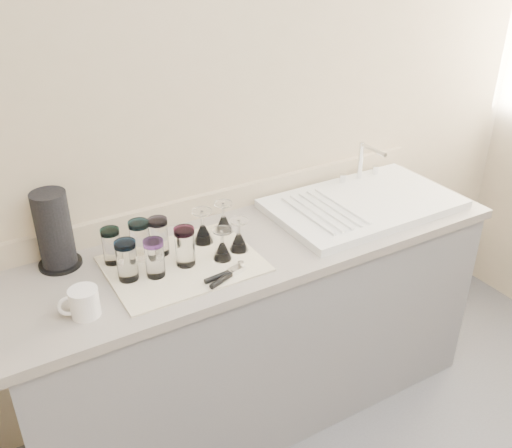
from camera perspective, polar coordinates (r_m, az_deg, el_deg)
counter_unit at (r=2.54m, az=-0.03°, el=-10.29°), size 2.06×0.62×0.90m
sink_unit at (r=2.57m, az=10.63°, el=2.06°), size 0.82×0.50×0.22m
dish_towel at (r=2.14m, az=-7.29°, el=-3.96°), size 0.55×0.42×0.01m
tumbler_teal at (r=2.15m, az=-14.25°, el=-2.12°), size 0.07×0.07×0.14m
tumbler_cyan at (r=2.16m, az=-11.53°, el=-1.53°), size 0.08×0.08×0.15m
tumbler_purple at (r=2.17m, az=-9.70°, el=-1.21°), size 0.07×0.07×0.15m
tumbler_magenta at (r=2.04m, az=-12.79°, el=-3.55°), size 0.08×0.08×0.15m
tumbler_blue at (r=2.04m, az=-10.10°, el=-3.36°), size 0.07×0.07×0.14m
tumbler_lavender at (r=2.09m, az=-7.12°, el=-2.23°), size 0.08×0.08×0.15m
goblet_back_left at (r=2.24m, az=-5.33°, el=-0.72°), size 0.08×0.08×0.14m
goblet_back_right at (r=2.30m, az=-3.25°, el=0.22°), size 0.07×0.07×0.13m
goblet_front_left at (r=2.13m, az=-3.38°, el=-2.50°), size 0.07×0.07×0.13m
goblet_front_right at (r=2.18m, az=-1.73°, el=-1.58°), size 0.07×0.07×0.13m
can_opener at (r=2.03m, az=-3.03°, el=-5.14°), size 0.16×0.08×0.02m
white_mug at (r=1.93m, az=-16.87°, el=-7.53°), size 0.14×0.11×0.10m
paper_towel_roll at (r=2.17m, az=-19.53°, el=-0.66°), size 0.16×0.16×0.30m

